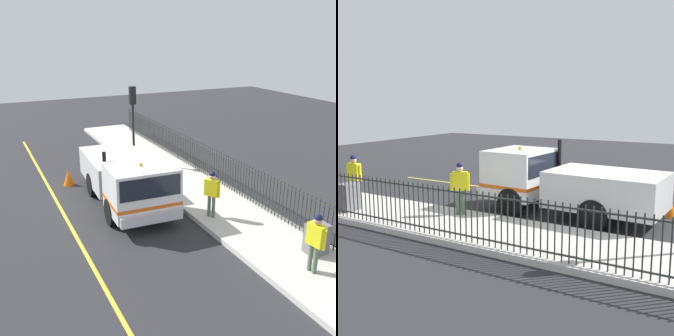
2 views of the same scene
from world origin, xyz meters
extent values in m
plane|color=#2B2B2D|center=(0.00, 0.00, 0.00)|extent=(52.16, 52.16, 0.00)
cube|color=beige|center=(2.96, 0.00, 0.09)|extent=(2.87, 23.71, 0.18)
cube|color=yellow|center=(-2.58, 0.00, 0.00)|extent=(0.12, 21.34, 0.01)
cube|color=white|center=(-0.19, -2.89, 1.31)|extent=(2.39, 2.01, 1.65)
cube|color=black|center=(-0.19, -2.89, 1.67)|extent=(2.20, 2.04, 0.73)
cube|color=silver|center=(-0.05, 0.33, 1.06)|extent=(2.46, 3.68, 1.16)
cube|color=silver|center=(-0.24, -3.92, 0.63)|extent=(2.19, 0.30, 0.36)
cube|color=#DB5914|center=(-0.19, -2.89, 0.94)|extent=(2.41, 2.03, 0.12)
cylinder|color=black|center=(0.85, -2.65, 0.48)|extent=(0.34, 0.97, 0.96)
cylinder|color=black|center=(-1.21, -2.55, 0.48)|extent=(0.34, 0.97, 0.96)
cylinder|color=black|center=(0.98, 0.28, 0.48)|extent=(0.34, 0.97, 0.96)
cylinder|color=black|center=(-1.08, 0.38, 0.48)|extent=(0.34, 0.97, 0.96)
sphere|color=orange|center=(-0.19, -2.89, 2.18)|extent=(0.12, 0.12, 0.12)
cylinder|color=black|center=(-1.15, -1.79, 1.47)|extent=(0.14, 0.14, 1.98)
cube|color=yellow|center=(2.10, -3.85, 1.29)|extent=(0.44, 0.53, 0.60)
sphere|color=beige|center=(2.10, -3.85, 1.70)|extent=(0.22, 0.22, 0.22)
sphere|color=#14193F|center=(2.10, -3.85, 1.78)|extent=(0.21, 0.21, 0.21)
cylinder|color=#4C6047|center=(2.14, -3.92, 0.58)|extent=(0.12, 0.12, 0.81)
cylinder|color=#4C6047|center=(2.05, -3.77, 0.58)|extent=(0.12, 0.12, 0.81)
cylinder|color=yellow|center=(2.24, -4.08, 1.26)|extent=(0.09, 0.09, 0.57)
cylinder|color=yellow|center=(1.95, -3.61, 1.26)|extent=(0.09, 0.09, 0.57)
cube|color=yellow|center=(2.77, -8.10, 1.31)|extent=(0.27, 0.51, 0.62)
sphere|color=tan|center=(2.77, -8.10, 1.74)|extent=(0.23, 0.23, 0.23)
sphere|color=#14193F|center=(2.77, -8.10, 1.82)|extent=(0.22, 0.22, 0.22)
cylinder|color=#4C6047|center=(2.76, -8.01, 0.59)|extent=(0.12, 0.12, 0.83)
cylinder|color=#4C6047|center=(2.78, -8.18, 0.59)|extent=(0.12, 0.12, 0.83)
cylinder|color=yellow|center=(2.74, -7.82, 1.28)|extent=(0.09, 0.09, 0.58)
cylinder|color=yellow|center=(2.79, -8.37, 1.28)|extent=(0.09, 0.09, 0.58)
cylinder|color=#2D332D|center=(4.18, -7.53, 0.89)|extent=(0.04, 0.04, 1.43)
cylinder|color=#2D332D|center=(4.18, -7.35, 0.89)|extent=(0.04, 0.04, 1.43)
cylinder|color=#2D332D|center=(4.18, -7.17, 0.89)|extent=(0.04, 0.04, 1.43)
cylinder|color=#2D332D|center=(4.18, -6.99, 0.89)|extent=(0.04, 0.04, 1.43)
cylinder|color=#2D332D|center=(4.18, -6.81, 0.89)|extent=(0.04, 0.04, 1.43)
cylinder|color=#2D332D|center=(4.18, -6.63, 0.89)|extent=(0.04, 0.04, 1.43)
cylinder|color=#2D332D|center=(4.18, -6.45, 0.89)|extent=(0.04, 0.04, 1.43)
cylinder|color=#2D332D|center=(4.18, -6.26, 0.89)|extent=(0.04, 0.04, 1.43)
cylinder|color=#2D332D|center=(4.18, -6.08, 0.89)|extent=(0.04, 0.04, 1.43)
cylinder|color=#2D332D|center=(4.18, -5.90, 0.89)|extent=(0.04, 0.04, 1.43)
cylinder|color=#2D332D|center=(4.18, -5.72, 0.89)|extent=(0.04, 0.04, 1.43)
cylinder|color=#2D332D|center=(4.18, -5.54, 0.89)|extent=(0.04, 0.04, 1.43)
cylinder|color=#2D332D|center=(4.18, -5.36, 0.89)|extent=(0.04, 0.04, 1.43)
cylinder|color=#2D332D|center=(4.18, -5.17, 0.89)|extent=(0.04, 0.04, 1.43)
cylinder|color=#2D332D|center=(4.18, -4.99, 0.89)|extent=(0.04, 0.04, 1.43)
cylinder|color=#2D332D|center=(4.18, -4.81, 0.89)|extent=(0.04, 0.04, 1.43)
cylinder|color=#2D332D|center=(4.18, -4.63, 0.89)|extent=(0.04, 0.04, 1.43)
cylinder|color=#2D332D|center=(4.18, -4.45, 0.89)|extent=(0.04, 0.04, 1.43)
cylinder|color=#2D332D|center=(4.18, -4.27, 0.89)|extent=(0.04, 0.04, 1.43)
cylinder|color=#2D332D|center=(4.18, -4.09, 0.89)|extent=(0.04, 0.04, 1.43)
cylinder|color=#2D332D|center=(4.18, -3.90, 0.89)|extent=(0.04, 0.04, 1.43)
cylinder|color=#2D332D|center=(4.18, -3.72, 0.89)|extent=(0.04, 0.04, 1.43)
cylinder|color=#2D332D|center=(4.18, -3.54, 0.89)|extent=(0.04, 0.04, 1.43)
cylinder|color=#2D332D|center=(4.18, -3.36, 0.89)|extent=(0.04, 0.04, 1.43)
cylinder|color=#2D332D|center=(4.18, -3.18, 0.89)|extent=(0.04, 0.04, 1.43)
cylinder|color=#2D332D|center=(4.18, -3.00, 0.89)|extent=(0.04, 0.04, 1.43)
cylinder|color=#2D332D|center=(4.18, -2.81, 0.89)|extent=(0.04, 0.04, 1.43)
cylinder|color=#2D332D|center=(4.18, -2.63, 0.89)|extent=(0.04, 0.04, 1.43)
cylinder|color=#2D332D|center=(4.18, -2.45, 0.89)|extent=(0.04, 0.04, 1.43)
cylinder|color=#2D332D|center=(4.18, -2.27, 0.89)|extent=(0.04, 0.04, 1.43)
cylinder|color=#2D332D|center=(4.18, -2.09, 0.89)|extent=(0.04, 0.04, 1.43)
cylinder|color=#2D332D|center=(4.18, -1.91, 0.89)|extent=(0.04, 0.04, 1.43)
cylinder|color=#2D332D|center=(4.18, -1.72, 0.89)|extent=(0.04, 0.04, 1.43)
cylinder|color=#2D332D|center=(4.18, -1.54, 0.89)|extent=(0.04, 0.04, 1.43)
cylinder|color=#2D332D|center=(4.18, -1.36, 0.89)|extent=(0.04, 0.04, 1.43)
cylinder|color=#2D332D|center=(4.18, -1.18, 0.89)|extent=(0.04, 0.04, 1.43)
cylinder|color=#2D332D|center=(4.18, -1.00, 0.89)|extent=(0.04, 0.04, 1.43)
cylinder|color=#2D332D|center=(4.18, -0.82, 0.89)|extent=(0.04, 0.04, 1.43)
cylinder|color=#2D332D|center=(4.18, -0.64, 0.89)|extent=(0.04, 0.04, 1.43)
cylinder|color=#2D332D|center=(4.18, -0.45, 0.89)|extent=(0.04, 0.04, 1.43)
cylinder|color=#2D332D|center=(4.18, -0.27, 0.89)|extent=(0.04, 0.04, 1.43)
cylinder|color=#2D332D|center=(4.18, -0.09, 0.89)|extent=(0.04, 0.04, 1.43)
cylinder|color=#2D332D|center=(4.18, 0.09, 0.89)|extent=(0.04, 0.04, 1.43)
cylinder|color=#2D332D|center=(4.18, 0.27, 0.89)|extent=(0.04, 0.04, 1.43)
cylinder|color=#2D332D|center=(4.18, 0.45, 0.89)|extent=(0.04, 0.04, 1.43)
cylinder|color=#2D332D|center=(4.18, 0.64, 0.89)|extent=(0.04, 0.04, 1.43)
cylinder|color=#2D332D|center=(4.18, 0.82, 0.89)|extent=(0.04, 0.04, 1.43)
cylinder|color=#2D332D|center=(4.18, 1.00, 0.89)|extent=(0.04, 0.04, 1.43)
cylinder|color=#2D332D|center=(4.18, 1.18, 0.89)|extent=(0.04, 0.04, 1.43)
cylinder|color=#2D332D|center=(4.18, 1.36, 0.89)|extent=(0.04, 0.04, 1.43)
cylinder|color=#2D332D|center=(4.18, 1.54, 0.89)|extent=(0.04, 0.04, 1.43)
cylinder|color=#2D332D|center=(4.18, 1.72, 0.89)|extent=(0.04, 0.04, 1.43)
cylinder|color=#2D332D|center=(4.18, 1.91, 0.89)|extent=(0.04, 0.04, 1.43)
cylinder|color=#2D332D|center=(4.18, 2.09, 0.89)|extent=(0.04, 0.04, 1.43)
cylinder|color=#2D332D|center=(4.18, 2.27, 0.89)|extent=(0.04, 0.04, 1.43)
cylinder|color=#2D332D|center=(4.18, 2.45, 0.89)|extent=(0.04, 0.04, 1.43)
cylinder|color=#2D332D|center=(4.18, 2.63, 0.89)|extent=(0.04, 0.04, 1.43)
cylinder|color=#2D332D|center=(4.18, 2.81, 0.89)|extent=(0.04, 0.04, 1.43)
cylinder|color=#2D332D|center=(4.18, 3.00, 0.89)|extent=(0.04, 0.04, 1.43)
cylinder|color=#2D332D|center=(4.18, 3.18, 0.89)|extent=(0.04, 0.04, 1.43)
cylinder|color=#2D332D|center=(4.18, 3.36, 0.89)|extent=(0.04, 0.04, 1.43)
cylinder|color=#2D332D|center=(4.18, 3.54, 0.89)|extent=(0.04, 0.04, 1.43)
cylinder|color=#2D332D|center=(4.18, 3.72, 0.89)|extent=(0.04, 0.04, 1.43)
cylinder|color=#2D332D|center=(4.18, 3.90, 0.89)|extent=(0.04, 0.04, 1.43)
cylinder|color=#2D332D|center=(4.18, 4.09, 0.89)|extent=(0.04, 0.04, 1.43)
cylinder|color=#2D332D|center=(4.18, 4.27, 0.89)|extent=(0.04, 0.04, 1.43)
cylinder|color=#2D332D|center=(4.18, 4.45, 0.89)|extent=(0.04, 0.04, 1.43)
cylinder|color=#2D332D|center=(4.18, 4.63, 0.89)|extent=(0.04, 0.04, 1.43)
cylinder|color=#2D332D|center=(4.18, 4.81, 0.89)|extent=(0.04, 0.04, 1.43)
cylinder|color=#2D332D|center=(4.18, 4.99, 0.89)|extent=(0.04, 0.04, 1.43)
cylinder|color=#2D332D|center=(4.18, 5.17, 0.89)|extent=(0.04, 0.04, 1.43)
cylinder|color=#2D332D|center=(4.18, 5.36, 0.89)|extent=(0.04, 0.04, 1.43)
cylinder|color=#2D332D|center=(4.18, 5.54, 0.89)|extent=(0.04, 0.04, 1.43)
cylinder|color=#2D332D|center=(4.18, 5.72, 0.89)|extent=(0.04, 0.04, 1.43)
cylinder|color=#2D332D|center=(4.18, 5.90, 0.89)|extent=(0.04, 0.04, 1.43)
cylinder|color=#2D332D|center=(4.18, 6.08, 0.89)|extent=(0.04, 0.04, 1.43)
cylinder|color=#2D332D|center=(4.18, 6.26, 0.89)|extent=(0.04, 0.04, 1.43)
cylinder|color=#2D332D|center=(4.18, 6.45, 0.89)|extent=(0.04, 0.04, 1.43)
cylinder|color=#2D332D|center=(4.18, 6.63, 0.89)|extent=(0.04, 0.04, 1.43)
cylinder|color=#2D332D|center=(4.18, 6.81, 0.89)|extent=(0.04, 0.04, 1.43)
cylinder|color=#2D332D|center=(4.18, 6.99, 0.89)|extent=(0.04, 0.04, 1.43)
cylinder|color=#2D332D|center=(4.18, 7.17, 0.89)|extent=(0.04, 0.04, 1.43)
cylinder|color=#2D332D|center=(4.18, 7.35, 0.89)|extent=(0.04, 0.04, 1.43)
cylinder|color=#2D332D|center=(4.18, 7.53, 0.89)|extent=(0.04, 0.04, 1.43)
cylinder|color=#2D332D|center=(4.18, 7.72, 0.89)|extent=(0.04, 0.04, 1.43)
cylinder|color=#2D332D|center=(4.18, 7.90, 0.89)|extent=(0.04, 0.04, 1.43)
cylinder|color=#2D332D|center=(4.18, 8.08, 0.89)|extent=(0.04, 0.04, 1.43)
cylinder|color=#2D332D|center=(4.18, 8.26, 0.89)|extent=(0.04, 0.04, 1.43)
cylinder|color=#2D332D|center=(4.18, 8.44, 0.89)|extent=(0.04, 0.04, 1.43)
cylinder|color=#2D332D|center=(4.18, 8.62, 0.89)|extent=(0.04, 0.04, 1.43)
cylinder|color=#2D332D|center=(4.18, 8.81, 0.89)|extent=(0.04, 0.04, 1.43)
cylinder|color=#2D332D|center=(4.18, 8.99, 0.89)|extent=(0.04, 0.04, 1.43)
cylinder|color=#2D332D|center=(4.18, 9.17, 0.89)|extent=(0.04, 0.04, 1.43)
cylinder|color=#2D332D|center=(4.18, 9.35, 0.89)|extent=(0.04, 0.04, 1.43)
cylinder|color=#2D332D|center=(4.18, 9.53, 0.89)|extent=(0.04, 0.04, 1.43)
cylinder|color=#2D332D|center=(4.18, 9.71, 0.89)|extent=(0.04, 0.04, 1.43)
cylinder|color=#2D332D|center=(4.18, 9.89, 0.89)|extent=(0.04, 0.04, 1.43)
cylinder|color=#2D332D|center=(4.18, 10.08, 0.89)|extent=(0.04, 0.04, 1.43)
cube|color=#2D332D|center=(4.18, 0.00, 1.49)|extent=(0.04, 20.15, 0.04)
cube|color=#2D332D|center=(4.18, 0.00, 0.35)|extent=(0.04, 20.15, 0.04)
cylinder|color=black|center=(1.87, 3.22, 2.09)|extent=(0.12, 0.12, 3.82)
cube|color=black|center=(1.87, 3.22, 3.57)|extent=(0.31, 0.22, 0.85)
sphere|color=red|center=(1.87, 3.22, 3.83)|extent=(0.16, 0.16, 0.16)
sphere|color=yellow|center=(1.87, 3.22, 3.57)|extent=(0.16, 0.16, 0.16)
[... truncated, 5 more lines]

